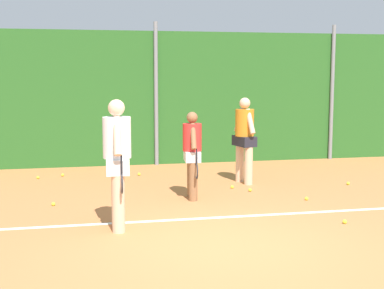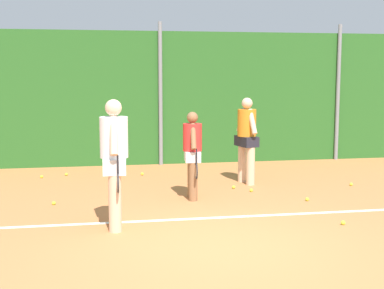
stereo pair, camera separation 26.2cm
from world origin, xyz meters
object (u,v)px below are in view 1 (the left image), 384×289
player_midcourt (192,151)px  tennis_ball_0 (63,175)px  tennis_ball_11 (38,177)px  player_foreground_near (117,157)px  tennis_ball_4 (250,190)px  tennis_ball_12 (139,174)px  tennis_ball_5 (238,166)px  tennis_ball_10 (348,183)px  tennis_ball_2 (53,204)px  player_backcourt_far (244,135)px  tennis_ball_9 (307,199)px  tennis_ball_8 (232,187)px  tennis_ball_3 (345,222)px

player_midcourt → tennis_ball_0: 3.73m
tennis_ball_11 → player_foreground_near: bearing=-71.0°
tennis_ball_4 → tennis_ball_12: bearing=132.7°
tennis_ball_11 → player_midcourt: bearing=-40.9°
tennis_ball_4 → tennis_ball_5: 2.77m
tennis_ball_0 → tennis_ball_10: (5.80, -2.16, 0.00)m
tennis_ball_2 → tennis_ball_11: same height
player_backcourt_far → tennis_ball_4: (-0.13, -0.83, -0.97)m
player_backcourt_far → tennis_ball_2: bearing=93.5°
tennis_ball_9 → tennis_ball_10: bearing=38.4°
player_foreground_near → player_midcourt: 2.23m
tennis_ball_10 → tennis_ball_12: (-4.12, 1.91, 0.00)m
tennis_ball_4 → tennis_ball_10: (2.18, 0.19, 0.00)m
tennis_ball_8 → tennis_ball_10: size_ratio=1.00×
tennis_ball_3 → tennis_ball_5: size_ratio=1.00×
tennis_ball_8 → tennis_ball_12: size_ratio=1.00×
tennis_ball_10 → tennis_ball_12: size_ratio=1.00×
tennis_ball_2 → tennis_ball_10: same height
player_midcourt → tennis_ball_9: size_ratio=24.28×
player_backcourt_far → tennis_ball_5: (0.42, 1.88, -0.97)m
player_midcourt → tennis_ball_10: 3.56m
player_midcourt → tennis_ball_4: (1.23, 0.37, -0.86)m
tennis_ball_5 → tennis_ball_2: bearing=-143.7°
tennis_ball_5 → player_backcourt_far: bearing=-102.7°
tennis_ball_11 → tennis_ball_8: bearing=-25.0°
tennis_ball_3 → tennis_ball_2: bearing=154.9°
tennis_ball_3 → player_foreground_near: bearing=172.7°
tennis_ball_10 → tennis_ball_12: 4.54m
tennis_ball_4 → tennis_ball_9: (0.78, -0.91, 0.00)m
player_midcourt → tennis_ball_8: (0.96, 0.71, -0.86)m
tennis_ball_2 → tennis_ball_3: bearing=-25.1°
tennis_ball_0 → tennis_ball_8: bearing=-30.9°
tennis_ball_5 → tennis_ball_8: size_ratio=1.00×
player_foreground_near → tennis_ball_0: (-0.93, 4.40, -1.04)m
tennis_ball_4 → tennis_ball_10: same height
player_foreground_near → tennis_ball_2: player_foreground_near is taller
tennis_ball_0 → tennis_ball_2: same height
tennis_ball_0 → player_midcourt: bearing=-48.6°
tennis_ball_0 → tennis_ball_10: size_ratio=1.00×
player_backcourt_far → tennis_ball_11: bearing=58.4°
tennis_ball_9 → tennis_ball_8: bearing=129.8°
player_midcourt → player_backcourt_far: player_backcourt_far is taller
tennis_ball_3 → tennis_ball_12: size_ratio=1.00×
tennis_ball_8 → tennis_ball_9: same height
tennis_ball_3 → tennis_ball_5: (-0.17, 5.20, 0.00)m
tennis_ball_0 → player_backcourt_far: bearing=-22.0°
tennis_ball_2 → tennis_ball_9: size_ratio=1.00×
tennis_ball_4 → tennis_ball_10: size_ratio=1.00×
tennis_ball_9 → player_backcourt_far: bearing=110.4°
player_foreground_near → tennis_ball_4: bearing=129.5°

